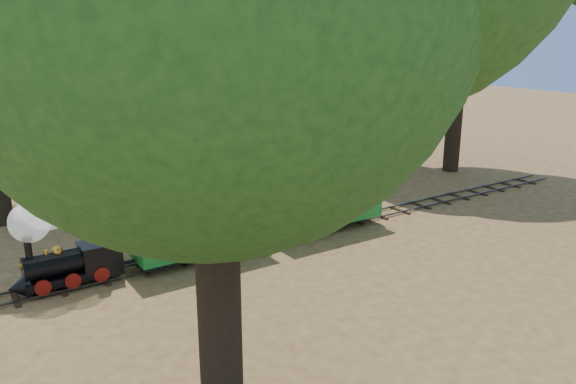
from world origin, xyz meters
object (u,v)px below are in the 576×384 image
carriage_front (199,228)px  carriage_rear (325,203)px  locomotive (60,220)px  fence (215,161)px

carriage_front → carriage_rear: 4.22m
locomotive → fence: 11.19m
fence → carriage_rear: bearing=-91.3°
locomotive → carriage_front: 3.53m
carriage_rear → fence: 8.00m
carriage_rear → fence: size_ratio=0.21×
locomotive → carriage_rear: bearing=-0.5°
carriage_rear → fence: (0.18, 7.99, -0.21)m
locomotive → fence: size_ratio=0.16×
carriage_rear → carriage_front: bearing=180.0°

